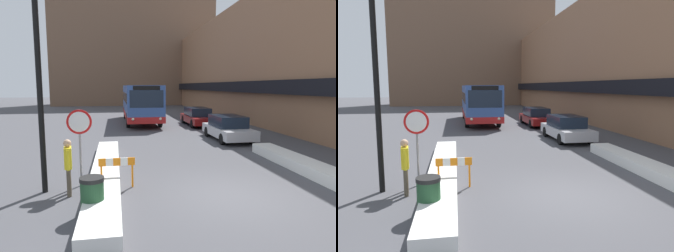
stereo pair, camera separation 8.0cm
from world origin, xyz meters
The scene contains 13 objects.
ground_plane centered at (0.00, 0.00, 0.00)m, with size 160.00×160.00×0.00m, color #47474C.
building_row_right centered at (9.98, 24.00, 5.21)m, with size 5.50×60.00×10.46m.
building_backdrop_far centered at (0.00, 44.06, 9.23)m, with size 26.00×8.00×18.45m.
snow_bank_left centered at (-3.60, 2.23, 0.20)m, with size 0.90×9.61×0.39m.
snow_bank_right centered at (3.60, 1.40, 0.21)m, with size 0.90×7.78×0.41m.
city_bus centered at (-1.09, 18.02, 1.74)m, with size 2.71×10.41×3.16m.
parked_car_front centered at (3.20, 8.60, 0.71)m, with size 1.87×4.33×1.41m.
parked_car_middle centered at (3.20, 15.15, 0.72)m, with size 1.83×4.82×1.41m.
stop_sign centered at (-4.33, 1.65, 1.75)m, with size 0.76×0.08×2.41m.
street_lamp centered at (-5.05, 1.25, 3.94)m, with size 1.46×0.36×6.36m.
pedestrian centered at (-4.59, 0.86, 0.98)m, with size 0.26×0.52×1.63m.
trash_bin centered at (-3.83, -0.65, 0.48)m, with size 0.59×0.59×0.95m.
construction_barricade centered at (-3.23, 1.25, 0.67)m, with size 1.10×0.06×0.94m.
Camera 1 is at (-3.23, -7.78, 3.11)m, focal length 32.00 mm.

